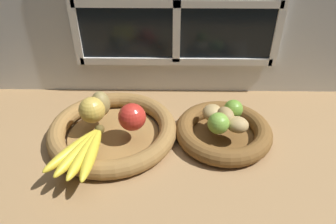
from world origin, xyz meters
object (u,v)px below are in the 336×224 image
apple_golden_left (92,110)px  potato_large (225,117)px  pear_brown (101,104)px  banana_bunch_front (83,151)px  potato_oblong (212,113)px  lime_near (218,123)px  fruit_bowl_right (223,132)px  lime_far (233,109)px  potato_small (237,125)px  fruit_bowl_left (113,131)px  apple_red_right (132,116)px

apple_golden_left → potato_large: bearing=-1.6°
pear_brown → banana_bunch_front: (-1.36, -17.55, -2.29)cm
potato_oblong → lime_near: lime_near is taller
fruit_bowl_right → apple_golden_left: 37.57cm
fruit_bowl_right → lime_far: bearing=52.1°
banana_bunch_front → lime_far: size_ratio=3.68×
fruit_bowl_right → lime_near: 7.03cm
potato_oblong → apple_golden_left: bearing=-177.5°
lime_far → lime_near: bearing=-125.8°
pear_brown → potato_small: size_ratio=1.24×
fruit_bowl_left → lime_far: lime_far is taller
fruit_bowl_right → apple_red_right: (-25.48, -1.89, 6.44)cm
fruit_bowl_right → lime_near: lime_near is taller
fruit_bowl_left → potato_oblong: potato_oblong is taller
apple_golden_left → potato_small: size_ratio=1.23×
banana_bunch_front → lime_near: 35.63cm
apple_red_right → fruit_bowl_left: bearing=163.0°
potato_oblong → lime_near: size_ratio=1.02×
potato_small → banana_bunch_front: bearing=-165.3°
potato_large → lime_near: bearing=-123.7°
potato_large → lime_far: lime_far is taller
pear_brown → potato_small: bearing=-10.6°
fruit_bowl_right → banana_bunch_front: (-36.59, -13.30, 4.11)cm
fruit_bowl_left → fruit_bowl_right: (31.66, -0.00, 0.02)cm
lime_far → apple_golden_left: bearing=-176.4°
pear_brown → lime_far: bearing=-1.1°
fruit_bowl_right → pear_brown: (-35.22, 4.25, 6.41)cm
apple_red_right → potato_large: 25.58cm
fruit_bowl_right → banana_bunch_front: 39.15cm
apple_golden_left → lime_far: bearing=3.6°
potato_large → apple_golden_left: bearing=178.4°
pear_brown → banana_bunch_front: size_ratio=0.37×
potato_oblong → lime_far: bearing=9.2°
fruit_bowl_left → potato_small: 35.03cm
potato_large → potato_oblong: 4.18cm
pear_brown → potato_large: (35.22, -4.25, -1.15)cm
lime_far → fruit_bowl_left: bearing=-174.1°
fruit_bowl_left → fruit_bowl_right: 31.66cm
fruit_bowl_left → pear_brown: pear_brown is taller
lime_near → fruit_bowl_left: bearing=173.1°
apple_golden_left → potato_small: apple_golden_left is taller
apple_golden_left → potato_large: size_ratio=1.15×
potato_oblong → pear_brown: bearing=177.0°
apple_red_right → pear_brown: same height
fruit_bowl_left → potato_large: (31.66, 0.00, 5.28)cm
potato_small → potato_large: potato_large is taller
potato_large → potato_oblong: (-3.28, 2.55, -0.44)cm
apple_red_right → potato_large: apple_red_right is taller
pear_brown → apple_golden_left: bearing=-119.2°
potato_oblong → potato_large: bearing=-37.9°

